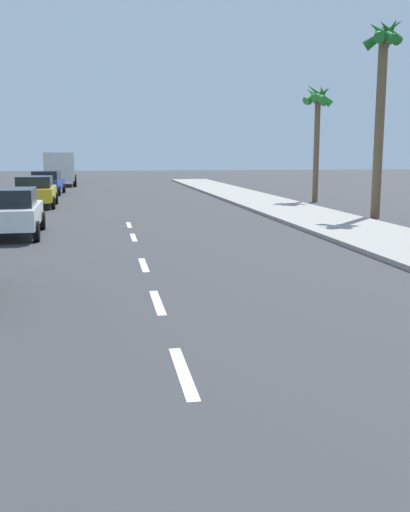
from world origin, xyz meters
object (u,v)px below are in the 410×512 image
(parked_car_yellow, at_px, (35,190))
(parked_car_blue, at_px, (47,182))
(parked_car_white, at_px, (10,211))
(palm_tree_far, at_px, (382,73))
(delivery_truck, at_px, (60,168))
(palm_tree_distant, at_px, (318,106))

(parked_car_yellow, relative_size, parked_car_blue, 1.02)
(parked_car_white, distance_m, parked_car_yellow, 11.01)
(palm_tree_far, bearing_deg, parked_car_white, -168.13)
(parked_car_white, height_order, delivery_truck, delivery_truck)
(palm_tree_far, bearing_deg, parked_car_blue, 130.32)
(parked_car_yellow, xyz_separation_m, parked_car_blue, (-0.28, 9.59, -0.00))
(parked_car_yellow, xyz_separation_m, palm_tree_distant, (15.12, 0.43, 4.43))
(palm_tree_distant, bearing_deg, palm_tree_far, -93.20)
(parked_car_blue, xyz_separation_m, palm_tree_distant, (15.41, -9.16, 4.43))
(parked_car_blue, bearing_deg, parked_car_yellow, -85.88)
(parked_car_white, height_order, parked_car_yellow, same)
(parked_car_yellow, bearing_deg, palm_tree_distant, 0.10)
(parked_car_blue, xyz_separation_m, delivery_truck, (0.10, 10.96, 0.66))
(parked_car_white, xyz_separation_m, parked_car_blue, (-0.67, 20.60, -0.00))
(parked_car_white, distance_m, palm_tree_far, 15.43)
(parked_car_yellow, distance_m, delivery_truck, 20.56)
(palm_tree_distant, bearing_deg, parked_car_white, -142.19)
(delivery_truck, xyz_separation_m, palm_tree_far, (14.83, -28.56, 4.40))
(parked_car_blue, bearing_deg, palm_tree_distant, -28.31)
(parked_car_white, height_order, palm_tree_far, palm_tree_far)
(delivery_truck, bearing_deg, parked_car_white, -91.49)
(parked_car_blue, height_order, delivery_truck, delivery_truck)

